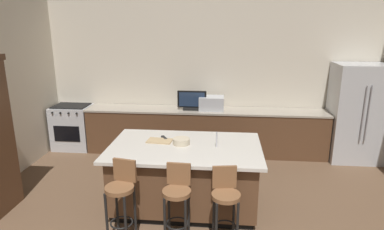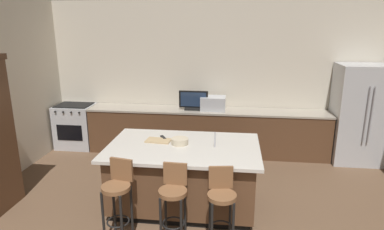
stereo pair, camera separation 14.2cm
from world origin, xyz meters
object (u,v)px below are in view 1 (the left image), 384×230
object	(u,v)px
kitchen_island	(185,175)
fruit_bowl	(181,141)
bar_stool_right	(225,200)
refrigerator	(357,113)
microwave	(212,103)
cutting_board	(160,141)
tv_monitor	(192,101)
bar_stool_left	(121,194)
tv_remote	(164,138)
range_oven	(73,127)
bar_stool_center	(177,197)

from	to	relation	value
kitchen_island	fruit_bowl	xyz separation A→B (m)	(-0.06, 0.07, 0.49)
bar_stool_right	fruit_bowl	size ratio (longest dim) A/B	3.91
refrigerator	fruit_bowl	world-z (taller)	refrigerator
microwave	cutting_board	bearing A→B (deg)	-109.30
tv_monitor	bar_stool_left	xyz separation A→B (m)	(-0.56, -2.91, -0.46)
refrigerator	tv_remote	size ratio (longest dim) A/B	10.83
kitchen_island	cutting_board	distance (m)	0.62
tv_remote	cutting_board	size ratio (longest dim) A/B	0.48
range_oven	bar_stool_right	bearing A→B (deg)	-42.34
tv_monitor	bar_stool_left	world-z (taller)	tv_monitor
refrigerator	tv_remote	bearing A→B (deg)	-152.91
refrigerator	cutting_board	bearing A→B (deg)	-151.47
refrigerator	bar_stool_center	size ratio (longest dim) A/B	1.92
refrigerator	bar_stool_left	xyz separation A→B (m)	(-3.68, -2.89, -0.31)
tv_monitor	fruit_bowl	size ratio (longest dim) A/B	2.34
fruit_bowl	tv_remote	world-z (taller)	fruit_bowl
fruit_bowl	cutting_board	distance (m)	0.34
kitchen_island	refrigerator	xyz separation A→B (m)	(3.02, 2.00, 0.46)
kitchen_island	fruit_bowl	size ratio (longest dim) A/B	8.74
bar_stool_center	range_oven	bearing A→B (deg)	134.56
tv_monitor	tv_remote	bearing A→B (deg)	-98.06
tv_remote	cutting_board	xyz separation A→B (m)	(-0.04, -0.13, -0.00)
tv_remote	refrigerator	bearing A→B (deg)	-2.43
refrigerator	cutting_board	xyz separation A→B (m)	(-3.41, -1.85, -0.00)
bar_stool_center	bar_stool_right	world-z (taller)	bar_stool_center
bar_stool_left	tv_remote	xyz separation A→B (m)	(0.31, 1.17, 0.31)
bar_stool_right	tv_remote	distance (m)	1.47
microwave	bar_stool_right	xyz separation A→B (m)	(0.28, -2.89, -0.47)
range_oven	bar_stool_right	distance (m)	4.29
tv_monitor	refrigerator	bearing A→B (deg)	-0.25
kitchen_island	range_oven	distance (m)	3.32
bar_stool_center	bar_stool_left	bearing A→B (deg)	-171.04
bar_stool_center	bar_stool_right	xyz separation A→B (m)	(0.57, -0.00, -0.01)
bar_stool_left	bar_stool_center	size ratio (longest dim) A/B	1.06
kitchen_island	fruit_bowl	distance (m)	0.50
bar_stool_center	bar_stool_right	size ratio (longest dim) A/B	1.01
kitchen_island	microwave	world-z (taller)	microwave
tv_remote	kitchen_island	bearing A→B (deg)	-69.13
bar_stool_center	fruit_bowl	distance (m)	0.96
range_oven	tv_remote	distance (m)	2.91
range_oven	bar_stool_center	world-z (taller)	bar_stool_center
refrigerator	tv_monitor	world-z (taller)	refrigerator
bar_stool_center	cutting_board	world-z (taller)	bar_stool_center
tv_monitor	bar_stool_left	distance (m)	2.99
fruit_bowl	cutting_board	size ratio (longest dim) A/B	0.68
tv_monitor	bar_stool_right	xyz separation A→B (m)	(0.67, -2.83, -0.51)
microwave	bar_stool_left	size ratio (longest dim) A/B	0.47
fruit_bowl	microwave	bearing A→B (deg)	80.23
kitchen_island	bar_stool_left	world-z (taller)	bar_stool_left
bar_stool_left	cutting_board	xyz separation A→B (m)	(0.27, 1.04, 0.31)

